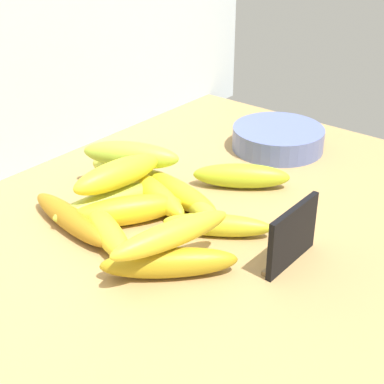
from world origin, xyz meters
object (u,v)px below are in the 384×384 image
at_px(banana_6, 169,263).
at_px(banana_12, 131,155).
at_px(fruit_bowl, 278,138).
at_px(banana_13, 118,174).
at_px(banana_7, 241,176).
at_px(banana_9, 106,231).
at_px(banana_4, 198,206).
at_px(banana_3, 217,225).
at_px(banana_0, 113,201).
at_px(banana_10, 149,190).
at_px(banana_1, 131,181).
at_px(banana_11, 171,235).
at_px(banana_2, 126,211).
at_px(banana_8, 176,192).
at_px(chalkboard_sign, 292,237).
at_px(banana_5, 70,219).

distance_m(banana_6, banana_12, 0.26).
xyz_separation_m(fruit_bowl, banana_6, (-0.43, -0.11, -0.00)).
height_order(banana_12, banana_13, same).
distance_m(fruit_bowl, banana_7, 0.18).
height_order(banana_6, banana_9, banana_6).
bearing_deg(banana_4, banana_3, -114.40).
xyz_separation_m(banana_0, banana_10, (0.06, -0.02, 0.00)).
distance_m(banana_1, banana_11, 0.24).
xyz_separation_m(banana_3, banana_13, (-0.03, 0.16, 0.04)).
relative_size(banana_7, banana_12, 0.99).
bearing_deg(banana_6, banana_1, 55.92).
bearing_deg(banana_1, banana_9, -148.54).
bearing_deg(banana_9, banana_2, 15.22).
bearing_deg(banana_1, banana_8, -79.17).
height_order(banana_2, banana_11, banana_11).
bearing_deg(banana_6, banana_12, 55.01).
relative_size(chalkboard_sign, banana_13, 0.71).
relative_size(banana_9, banana_10, 0.90).
bearing_deg(banana_12, banana_6, -124.99).
distance_m(fruit_bowl, banana_10, 0.31).
relative_size(banana_4, banana_7, 0.95).
bearing_deg(banana_2, banana_0, 73.66).
xyz_separation_m(banana_0, banana_12, (0.08, 0.03, 0.04)).
height_order(banana_7, banana_12, banana_12).
distance_m(banana_6, banana_11, 0.04).
distance_m(banana_11, banana_13, 0.18).
bearing_deg(banana_6, banana_5, 91.49).
relative_size(banana_4, banana_5, 0.82).
xyz_separation_m(fruit_bowl, banana_8, (-0.28, 0.01, -0.00)).
bearing_deg(banana_13, banana_5, 171.82).
bearing_deg(banana_9, banana_8, -0.94).
height_order(banana_5, banana_13, banana_13).
xyz_separation_m(banana_7, banana_9, (-0.26, 0.05, -0.00)).
xyz_separation_m(fruit_bowl, banana_7, (-0.17, -0.04, -0.00)).
height_order(banana_0, banana_12, banana_12).
bearing_deg(banana_12, banana_13, -151.77).
distance_m(fruit_bowl, banana_1, 0.31).
bearing_deg(banana_6, banana_7, 14.90).
bearing_deg(banana_0, banana_3, -73.50).
xyz_separation_m(chalkboard_sign, banana_10, (0.00, 0.26, -0.02)).
distance_m(chalkboard_sign, banana_2, 0.25).
xyz_separation_m(banana_5, banana_7, (0.26, -0.12, 0.00)).
relative_size(chalkboard_sign, banana_10, 0.58).
distance_m(fruit_bowl, banana_12, 0.31).
bearing_deg(banana_11, banana_10, 51.42).
height_order(banana_10, banana_11, banana_11).
height_order(banana_11, banana_13, banana_13).
bearing_deg(banana_4, banana_6, -154.85).
height_order(banana_2, banana_6, banana_2).
bearing_deg(banana_6, banana_3, 5.39).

